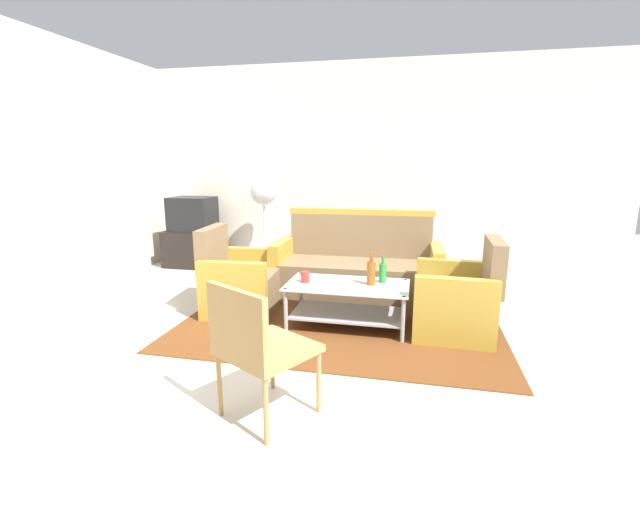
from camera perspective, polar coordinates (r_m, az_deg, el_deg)
The scene contains 14 objects.
ground_plane at distance 3.41m, azimuth 1.67°, elevation -13.76°, with size 14.00×14.00×0.00m, color beige.
wall_back at distance 6.09m, azimuth 7.29°, elevation 11.42°, with size 6.52×0.12×2.80m.
rug at distance 4.20m, azimuth 2.82°, elevation -8.45°, with size 2.93×2.18×0.01m, color brown.
couch at distance 4.75m, azimuth 4.93°, elevation -2.04°, with size 1.81×0.77×0.96m.
armchair_left at distance 4.44m, azimuth -10.60°, elevation -3.66°, with size 0.75×0.81×0.85m.
armchair_right at distance 3.99m, azimuth 17.77°, elevation -5.89°, with size 0.72×0.78×0.85m.
coffee_table at distance 3.95m, azimuth 3.66°, elevation -5.74°, with size 1.10×0.60×0.40m.
bottle_brown at distance 3.88m, azimuth 6.79°, elevation -2.26°, with size 0.08×0.08×0.30m.
bottle_green at distance 3.98m, azimuth 8.32°, elevation -2.22°, with size 0.07×0.07×0.25m.
cup at distance 3.95m, azimuth -1.95°, elevation -2.88°, with size 0.08×0.08×0.10m, color red.
tv_stand at distance 6.47m, azimuth -16.29°, elevation 0.91°, with size 0.80×0.50×0.52m, color black.
television at distance 6.40m, azimuth -16.55°, elevation 5.30°, with size 0.61×0.47×0.48m.
pedestal_fan at distance 5.98m, azimuth -7.50°, elevation 7.68°, with size 0.36×0.36×1.27m.
wicker_chair at distance 2.52m, azimuth -8.50°, elevation -11.31°, with size 0.65×0.65×0.84m.
Camera 1 is at (0.57, -3.00, 1.51)m, focal length 24.11 mm.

